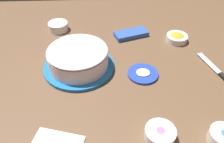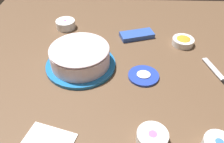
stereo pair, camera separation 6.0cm
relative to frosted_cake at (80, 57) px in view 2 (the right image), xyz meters
The scene contains 8 objects.
ground_plane 0.23m from the frosted_cake, 27.99° to the right, with size 1.54×1.54×0.00m, color brown.
frosted_cake is the anchor object (origin of this frame).
frosting_tub_lid 0.26m from the frosted_cake, 12.37° to the right, with size 0.12×0.12×0.02m.
spreading_knife 0.56m from the frosted_cake, ahead, with size 0.08×0.23×0.01m.
sprinkle_bowl_pink 0.43m from the frosted_cake, 52.94° to the right, with size 0.09×0.09×0.04m.
sprinkle_bowl_orange 0.48m from the frosted_cake, 21.52° to the left, with size 0.10×0.10×0.04m.
sprinkle_bowl_rainbow 0.33m from the frosted_cake, 111.59° to the left, with size 0.10×0.10×0.04m.
candy_box_lower 0.33m from the frosted_cake, 43.99° to the left, with size 0.16×0.07×0.02m, color #2D51B2.
Camera 2 is at (-0.04, -0.63, 0.61)m, focal length 37.33 mm.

